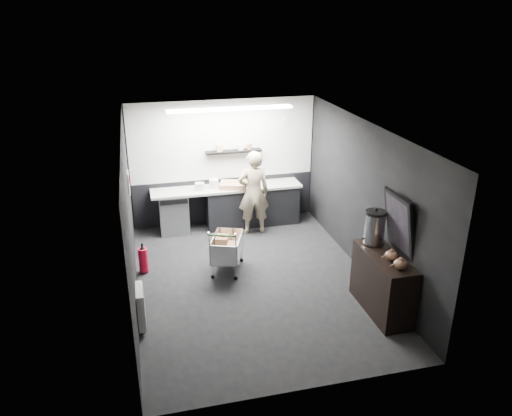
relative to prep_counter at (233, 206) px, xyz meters
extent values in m
plane|color=black|center=(-0.14, -2.42, -0.46)|extent=(5.50, 5.50, 0.00)
plane|color=silver|center=(-0.14, -2.42, 2.24)|extent=(5.50, 5.50, 0.00)
plane|color=black|center=(-0.14, 0.33, 0.89)|extent=(5.50, 0.00, 5.50)
plane|color=black|center=(-0.14, -5.17, 0.89)|extent=(5.50, 0.00, 5.50)
plane|color=black|center=(-2.14, -2.42, 0.89)|extent=(0.00, 5.50, 5.50)
plane|color=black|center=(1.86, -2.42, 0.89)|extent=(0.00, 5.50, 5.50)
cube|color=silver|center=(-0.14, 0.31, 1.39)|extent=(3.95, 0.02, 1.70)
cube|color=black|center=(-0.14, 0.31, 0.04)|extent=(3.95, 0.02, 1.00)
cube|color=black|center=(0.06, 0.20, 1.16)|extent=(1.20, 0.22, 0.04)
cylinder|color=silver|center=(1.26, 0.30, 1.69)|extent=(0.20, 0.03, 0.20)
cube|color=silver|center=(-2.12, -1.12, 1.09)|extent=(0.02, 0.30, 0.40)
cube|color=red|center=(-2.11, -1.12, 1.16)|extent=(0.02, 0.22, 0.10)
cube|color=silver|center=(-2.08, -3.32, -0.11)|extent=(0.10, 0.50, 0.60)
cube|color=white|center=(-0.14, -0.57, 2.21)|extent=(2.40, 0.20, 0.04)
cube|color=black|center=(0.41, 0.00, -0.03)|extent=(2.00, 0.56, 0.85)
cube|color=#ACABA7|center=(-0.14, 0.00, 0.42)|extent=(3.20, 0.60, 0.05)
cube|color=#9EA0A5|center=(-1.29, 0.00, -0.03)|extent=(0.60, 0.58, 0.85)
cube|color=black|center=(-1.29, -0.30, 0.32)|extent=(0.56, 0.02, 0.10)
imported|color=beige|center=(0.34, -0.45, 0.44)|extent=(0.68, 0.47, 1.79)
cube|color=silver|center=(-0.50, -1.93, -0.18)|extent=(0.73, 0.88, 0.02)
cube|color=silver|center=(-0.74, -1.93, 0.01)|extent=(0.29, 0.72, 0.40)
cube|color=silver|center=(-0.27, -1.93, 0.01)|extent=(0.29, 0.72, 0.40)
cube|color=silver|center=(-0.50, -2.30, 0.01)|extent=(0.47, 0.19, 0.40)
cube|color=silver|center=(-0.50, -1.56, 0.01)|extent=(0.47, 0.19, 0.40)
cylinder|color=silver|center=(-0.71, -2.27, -0.31)|extent=(0.02, 0.02, 0.27)
cylinder|color=silver|center=(-0.30, -2.27, -0.31)|extent=(0.02, 0.02, 0.27)
cylinder|color=silver|center=(-0.71, -1.59, -0.31)|extent=(0.02, 0.02, 0.27)
cylinder|color=silver|center=(-0.30, -1.59, -0.31)|extent=(0.02, 0.02, 0.27)
cylinder|color=#217B35|center=(-0.50, -2.36, 0.44)|extent=(0.47, 0.20, 0.03)
cube|color=#8D5F3C|center=(-0.61, -1.84, 0.00)|extent=(0.30, 0.33, 0.34)
cube|color=#8D5F3C|center=(-0.38, -2.03, -0.02)|extent=(0.27, 0.30, 0.30)
cylinder|color=black|center=(-0.71, -2.27, -0.42)|extent=(0.08, 0.05, 0.07)
cylinder|color=black|center=(-0.71, -1.59, -0.42)|extent=(0.08, 0.05, 0.07)
cylinder|color=black|center=(-0.30, -2.27, -0.42)|extent=(0.08, 0.05, 0.07)
cylinder|color=black|center=(-0.30, -1.59, -0.42)|extent=(0.08, 0.05, 0.07)
cube|color=black|center=(1.60, -3.78, 0.03)|extent=(0.48, 1.29, 0.97)
cylinder|color=silver|center=(1.60, -3.35, 0.78)|extent=(0.32, 0.32, 0.49)
cylinder|color=black|center=(1.60, -3.35, 1.05)|extent=(0.32, 0.32, 0.04)
sphere|color=black|center=(1.60, -3.35, 1.09)|extent=(0.05, 0.05, 0.05)
ellipsoid|color=brown|center=(1.60, -3.94, 0.60)|extent=(0.19, 0.19, 0.15)
ellipsoid|color=brown|center=(1.60, -4.21, 0.60)|extent=(0.19, 0.19, 0.15)
cube|color=black|center=(1.80, -3.72, 0.99)|extent=(0.22, 0.75, 0.96)
cube|color=black|center=(1.78, -3.72, 0.99)|extent=(0.16, 0.65, 0.83)
cylinder|color=red|center=(-1.99, -1.65, -0.21)|extent=(0.17, 0.17, 0.45)
cone|color=black|center=(-1.99, -1.65, 0.05)|extent=(0.11, 0.11, 0.07)
cylinder|color=black|center=(-1.99, -1.65, 0.09)|extent=(0.03, 0.03, 0.07)
cube|color=#AA7E5A|center=(0.00, -0.05, 0.50)|extent=(0.65, 0.55, 0.11)
cylinder|color=silver|center=(-0.41, 0.00, 0.54)|extent=(0.20, 0.20, 0.20)
cube|color=silver|center=(-0.72, -0.05, 0.52)|extent=(0.21, 0.18, 0.16)
camera|label=1|loc=(-1.91, -9.83, 4.05)|focal=35.00mm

